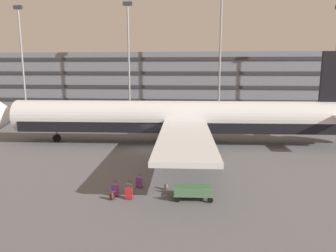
{
  "coord_description": "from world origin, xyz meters",
  "views": [
    {
      "loc": [
        4.71,
        -31.57,
        8.3
      ],
      "look_at": [
        2.02,
        -2.64,
        3.0
      ],
      "focal_mm": 32.85,
      "sensor_mm": 36.0,
      "label": 1
    }
  ],
  "objects_px": {
    "suitcase_silver": "(139,182)",
    "suitcase_navy": "(129,188)",
    "baggage_cart": "(194,193)",
    "backpack_small": "(166,187)",
    "backpack_scuffed": "(112,196)",
    "suitcase_orange": "(115,190)",
    "airliner": "(180,118)",
    "suitcase_large": "(129,193)"
  },
  "relations": [
    {
      "from": "suitcase_navy",
      "to": "backpack_scuffed",
      "type": "distance_m",
      "value": 1.45
    },
    {
      "from": "backpack_scuffed",
      "to": "suitcase_orange",
      "type": "bearing_deg",
      "value": 86.31
    },
    {
      "from": "airliner",
      "to": "suitcase_navy",
      "type": "height_order",
      "value": "airliner"
    },
    {
      "from": "airliner",
      "to": "backpack_small",
      "type": "relative_size",
      "value": 83.08
    },
    {
      "from": "airliner",
      "to": "suitcase_orange",
      "type": "distance_m",
      "value": 16.02
    },
    {
      "from": "airliner",
      "to": "suitcase_silver",
      "type": "relative_size",
      "value": 45.58
    },
    {
      "from": "airliner",
      "to": "baggage_cart",
      "type": "distance_m",
      "value": 15.74
    },
    {
      "from": "suitcase_large",
      "to": "backpack_small",
      "type": "relative_size",
      "value": 1.86
    },
    {
      "from": "airliner",
      "to": "suitcase_orange",
      "type": "xyz_separation_m",
      "value": [
        -3.47,
        -15.45,
        -2.47
      ]
    },
    {
      "from": "suitcase_large",
      "to": "backpack_small",
      "type": "bearing_deg",
      "value": 38.77
    },
    {
      "from": "suitcase_large",
      "to": "suitcase_navy",
      "type": "distance_m",
      "value": 0.92
    },
    {
      "from": "suitcase_orange",
      "to": "baggage_cart",
      "type": "bearing_deg",
      "value": 0.03
    },
    {
      "from": "suitcase_orange",
      "to": "baggage_cart",
      "type": "relative_size",
      "value": 0.31
    },
    {
      "from": "suitcase_orange",
      "to": "baggage_cart",
      "type": "height_order",
      "value": "suitcase_orange"
    },
    {
      "from": "backpack_small",
      "to": "backpack_scuffed",
      "type": "relative_size",
      "value": 0.91
    },
    {
      "from": "suitcase_navy",
      "to": "baggage_cart",
      "type": "bearing_deg",
      "value": -6.22
    },
    {
      "from": "baggage_cart",
      "to": "suitcase_large",
      "type": "bearing_deg",
      "value": -174.19
    },
    {
      "from": "suitcase_silver",
      "to": "suitcase_navy",
      "type": "bearing_deg",
      "value": -111.79
    },
    {
      "from": "backpack_small",
      "to": "suitcase_silver",
      "type": "bearing_deg",
      "value": 172.92
    },
    {
      "from": "airliner",
      "to": "baggage_cart",
      "type": "xyz_separation_m",
      "value": [
        1.76,
        -15.44,
        -2.48
      ]
    },
    {
      "from": "airliner",
      "to": "suitcase_orange",
      "type": "bearing_deg",
      "value": -102.67
    },
    {
      "from": "airliner",
      "to": "suitcase_navy",
      "type": "distance_m",
      "value": 15.4
    },
    {
      "from": "suitcase_silver",
      "to": "suitcase_orange",
      "type": "relative_size",
      "value": 0.91
    },
    {
      "from": "suitcase_navy",
      "to": "backpack_small",
      "type": "height_order",
      "value": "suitcase_navy"
    },
    {
      "from": "suitcase_orange",
      "to": "suitcase_navy",
      "type": "distance_m",
      "value": 1.0
    },
    {
      "from": "suitcase_navy",
      "to": "backpack_small",
      "type": "relative_size",
      "value": 1.65
    },
    {
      "from": "suitcase_large",
      "to": "suitcase_navy",
      "type": "height_order",
      "value": "suitcase_large"
    },
    {
      "from": "airliner",
      "to": "baggage_cart",
      "type": "height_order",
      "value": "airliner"
    },
    {
      "from": "suitcase_silver",
      "to": "suitcase_navy",
      "type": "xyz_separation_m",
      "value": [
        -0.46,
        -1.16,
        -0.04
      ]
    },
    {
      "from": "suitcase_navy",
      "to": "baggage_cart",
      "type": "height_order",
      "value": "suitcase_navy"
    },
    {
      "from": "baggage_cart",
      "to": "airliner",
      "type": "bearing_deg",
      "value": 96.49
    },
    {
      "from": "airliner",
      "to": "suitcase_navy",
      "type": "xyz_separation_m",
      "value": [
        -2.6,
        -14.97,
        -2.54
      ]
    },
    {
      "from": "suitcase_silver",
      "to": "baggage_cart",
      "type": "xyz_separation_m",
      "value": [
        3.89,
        -1.63,
        0.01
      ]
    },
    {
      "from": "suitcase_silver",
      "to": "baggage_cart",
      "type": "bearing_deg",
      "value": -22.72
    },
    {
      "from": "suitcase_orange",
      "to": "suitcase_silver",
      "type": "bearing_deg",
      "value": 50.72
    },
    {
      "from": "suitcase_silver",
      "to": "backpack_small",
      "type": "distance_m",
      "value": 1.98
    },
    {
      "from": "backpack_scuffed",
      "to": "baggage_cart",
      "type": "distance_m",
      "value": 5.31
    },
    {
      "from": "baggage_cart",
      "to": "backpack_small",
      "type": "bearing_deg",
      "value": 144.4
    },
    {
      "from": "backpack_scuffed",
      "to": "suitcase_large",
      "type": "bearing_deg",
      "value": 11.39
    },
    {
      "from": "suitcase_navy",
      "to": "backpack_scuffed",
      "type": "xyz_separation_m",
      "value": [
        -0.92,
        -1.12,
        -0.12
      ]
    },
    {
      "from": "suitcase_large",
      "to": "backpack_small",
      "type": "height_order",
      "value": "suitcase_large"
    },
    {
      "from": "baggage_cart",
      "to": "suitcase_orange",
      "type": "bearing_deg",
      "value": -179.97
    }
  ]
}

